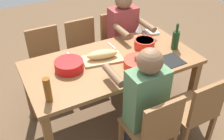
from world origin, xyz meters
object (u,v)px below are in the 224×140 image
object	(u,v)px
serving_bowl_pasta	(69,65)
napkin_stack	(152,32)
chair_far_center	(153,129)
chair_near_center	(84,49)
chair_near_left	(117,41)
diner_near_left	(124,32)
wine_bottle	(176,40)
serving_bowl_salad	(144,43)
chair_near_right	(47,59)
beer_bottle	(48,90)
diner_far_center	(143,97)
serving_bowl_fruit	(139,63)
wine_glass	(139,29)
bread_loaf	(102,54)
cutting_board	(102,59)
dining_table	(112,68)
chair_far_left	(196,110)

from	to	relation	value
serving_bowl_pasta	napkin_stack	world-z (taller)	serving_bowl_pasta
chair_far_center	chair_near_center	bearing A→B (deg)	-90.00
chair_near_left	serving_bowl_pasta	xyz separation A→B (m)	(0.91, 0.70, 0.31)
diner_near_left	wine_bottle	bearing A→B (deg)	109.54
serving_bowl_salad	chair_near_left	bearing A→B (deg)	-93.90
chair_near_right	beer_bottle	world-z (taller)	beer_bottle
chair_near_right	wine_bottle	distance (m)	1.52
chair_far_center	napkin_stack	xyz separation A→B (m)	(-0.72, -1.09, 0.27)
diner_near_left	chair_near_center	xyz separation A→B (m)	(0.48, -0.18, -0.21)
diner_far_center	serving_bowl_fruit	xyz separation A→B (m)	(-0.18, -0.36, 0.09)
wine_glass	napkin_stack	world-z (taller)	wine_glass
diner_far_center	bread_loaf	xyz separation A→B (m)	(0.07, -0.64, 0.11)
diner_far_center	cutting_board	xyz separation A→B (m)	(0.07, -0.64, 0.05)
chair_near_center	napkin_stack	bearing A→B (deg)	149.02
chair_near_left	napkin_stack	distance (m)	0.56
serving_bowl_salad	beer_bottle	world-z (taller)	beer_bottle
diner_near_left	napkin_stack	size ratio (longest dim) A/B	8.57
dining_table	chair_near_left	bearing A→B (deg)	-122.37
diner_near_left	serving_bowl_salad	size ratio (longest dim) A/B	5.43
chair_near_left	beer_bottle	world-z (taller)	beer_bottle
serving_bowl_salad	serving_bowl_pasta	size ratio (longest dim) A/B	0.80
diner_near_left	diner_far_center	xyz separation A→B (m)	(0.48, 1.15, 0.00)
chair_far_center	serving_bowl_salad	world-z (taller)	chair_far_center
serving_bowl_pasta	cutting_board	world-z (taller)	serving_bowl_pasta
serving_bowl_salad	napkin_stack	size ratio (longest dim) A/B	1.58
bread_loaf	diner_far_center	bearing A→B (deg)	96.64
serving_bowl_pasta	wine_bottle	bearing A→B (deg)	172.41
diner_far_center	dining_table	bearing A→B (deg)	-90.00
diner_far_center	wine_bottle	distance (m)	0.88
dining_table	wine_bottle	xyz separation A→B (m)	(-0.72, 0.09, 0.20)
chair_far_center	cutting_board	size ratio (longest dim) A/B	2.12
chair_far_center	beer_bottle	size ratio (longest dim) A/B	3.86
serving_bowl_salad	cutting_board	size ratio (longest dim) A/B	0.55
diner_near_left	chair_near_right	size ratio (longest dim) A/B	1.41
bread_loaf	serving_bowl_pasta	bearing A→B (deg)	0.94
chair_near_center	bread_loaf	distance (m)	0.77
chair_far_left	serving_bowl_pasta	world-z (taller)	chair_far_left
serving_bowl_fruit	cutting_board	world-z (taller)	serving_bowl_fruit
diner_far_center	serving_bowl_salad	bearing A→B (deg)	-124.00
dining_table	wine_glass	world-z (taller)	wine_glass
serving_bowl_fruit	beer_bottle	size ratio (longest dim) A/B	1.34
dining_table	napkin_stack	world-z (taller)	napkin_stack
wine_glass	serving_bowl_pasta	bearing A→B (deg)	14.04
chair_near_left	diner_far_center	bearing A→B (deg)	70.17
dining_table	bread_loaf	world-z (taller)	bread_loaf
diner_near_left	chair_near_center	distance (m)	0.56
diner_near_left	wine_bottle	xyz separation A→B (m)	(-0.24, 0.67, 0.15)
chair_far_left	serving_bowl_pasta	xyz separation A→B (m)	(0.91, -0.82, 0.31)
serving_bowl_salad	beer_bottle	bearing A→B (deg)	16.67
serving_bowl_fruit	wine_bottle	xyz separation A→B (m)	(-0.54, -0.12, 0.06)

